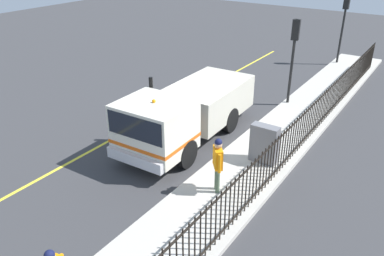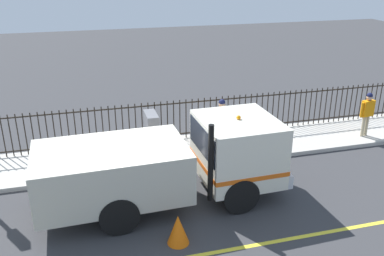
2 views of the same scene
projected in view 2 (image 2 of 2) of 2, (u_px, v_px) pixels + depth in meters
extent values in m
plane|color=#38383A|center=(132.00, 203.00, 11.19)|extent=(60.81, 60.81, 0.00)
cube|color=#B7B2A8|center=(121.00, 158.00, 13.54)|extent=(2.40, 27.64, 0.14)
cube|color=silver|center=(237.00, 148.00, 11.30)|extent=(2.28, 2.06, 1.67)
cube|color=black|center=(238.00, 136.00, 11.17)|extent=(2.10, 2.10, 0.74)
cube|color=beige|center=(112.00, 172.00, 10.47)|extent=(2.33, 3.81, 1.29)
cube|color=silver|center=(272.00, 166.00, 11.85)|extent=(2.12, 0.26, 0.36)
cube|color=#DB5914|center=(237.00, 160.00, 11.44)|extent=(2.30, 2.08, 0.12)
cylinder|color=black|center=(214.00, 162.00, 12.42)|extent=(0.33, 0.97, 0.96)
cylinder|color=black|center=(240.00, 195.00, 10.66)|extent=(0.33, 0.97, 0.96)
cylinder|color=black|center=(109.00, 176.00, 11.59)|extent=(0.33, 0.97, 0.96)
cylinder|color=black|center=(119.00, 215.00, 9.83)|extent=(0.33, 0.97, 0.96)
sphere|color=orange|center=(239.00, 118.00, 10.97)|extent=(0.12, 0.12, 0.12)
cylinder|color=black|center=(211.00, 163.00, 10.09)|extent=(0.14, 0.14, 2.01)
cube|color=orange|center=(222.00, 116.00, 13.79)|extent=(0.48, 0.51, 0.60)
sphere|color=tan|center=(222.00, 105.00, 13.63)|extent=(0.22, 0.22, 0.22)
sphere|color=#14193F|center=(222.00, 102.00, 13.60)|extent=(0.21, 0.21, 0.21)
cylinder|color=#4C6047|center=(222.00, 135.00, 14.12)|extent=(0.12, 0.12, 0.81)
cylinder|color=#4C6047|center=(220.00, 137.00, 13.99)|extent=(0.12, 0.12, 0.81)
cylinder|color=orange|center=(226.00, 115.00, 14.01)|extent=(0.09, 0.09, 0.57)
cylinder|color=orange|center=(217.00, 120.00, 13.59)|extent=(0.09, 0.09, 0.57)
cube|color=orange|center=(368.00, 108.00, 14.73)|extent=(0.27, 0.48, 0.57)
sphere|color=tan|center=(369.00, 98.00, 14.58)|extent=(0.21, 0.21, 0.21)
sphere|color=#14193F|center=(370.00, 96.00, 14.55)|extent=(0.20, 0.20, 0.20)
cylinder|color=tan|center=(366.00, 125.00, 15.01)|extent=(0.11, 0.11, 0.77)
cylinder|color=tan|center=(363.00, 126.00, 14.95)|extent=(0.11, 0.11, 0.77)
cylinder|color=orange|center=(373.00, 108.00, 14.84)|extent=(0.09, 0.09, 0.54)
cylinder|color=orange|center=(362.00, 110.00, 14.64)|extent=(0.09, 0.09, 0.54)
cylinder|color=black|center=(380.00, 100.00, 16.65)|extent=(0.04, 0.04, 1.43)
cylinder|color=black|center=(375.00, 101.00, 16.60)|extent=(0.04, 0.04, 1.43)
cylinder|color=black|center=(370.00, 101.00, 16.55)|extent=(0.04, 0.04, 1.43)
cylinder|color=black|center=(365.00, 101.00, 16.49)|extent=(0.04, 0.04, 1.43)
cylinder|color=black|center=(361.00, 102.00, 16.44)|extent=(0.04, 0.04, 1.43)
cylinder|color=black|center=(356.00, 102.00, 16.38)|extent=(0.04, 0.04, 1.43)
cylinder|color=black|center=(351.00, 103.00, 16.33)|extent=(0.04, 0.04, 1.43)
cylinder|color=black|center=(346.00, 103.00, 16.27)|extent=(0.04, 0.04, 1.43)
cylinder|color=black|center=(341.00, 104.00, 16.22)|extent=(0.04, 0.04, 1.43)
cylinder|color=black|center=(336.00, 104.00, 16.17)|extent=(0.04, 0.04, 1.43)
cylinder|color=black|center=(331.00, 105.00, 16.11)|extent=(0.04, 0.04, 1.43)
cylinder|color=black|center=(326.00, 105.00, 16.06)|extent=(0.04, 0.04, 1.43)
cylinder|color=black|center=(320.00, 106.00, 16.00)|extent=(0.04, 0.04, 1.43)
cylinder|color=black|center=(315.00, 106.00, 15.95)|extent=(0.04, 0.04, 1.43)
cylinder|color=black|center=(310.00, 107.00, 15.89)|extent=(0.04, 0.04, 1.43)
cylinder|color=black|center=(305.00, 107.00, 15.84)|extent=(0.04, 0.04, 1.43)
cylinder|color=black|center=(300.00, 108.00, 15.79)|extent=(0.04, 0.04, 1.43)
cylinder|color=black|center=(294.00, 108.00, 15.73)|extent=(0.04, 0.04, 1.43)
cylinder|color=black|center=(289.00, 109.00, 15.68)|extent=(0.04, 0.04, 1.43)
cylinder|color=black|center=(284.00, 109.00, 15.62)|extent=(0.04, 0.04, 1.43)
cylinder|color=black|center=(278.00, 110.00, 15.57)|extent=(0.04, 0.04, 1.43)
cylinder|color=black|center=(273.00, 110.00, 15.52)|extent=(0.04, 0.04, 1.43)
cylinder|color=black|center=(267.00, 111.00, 15.46)|extent=(0.04, 0.04, 1.43)
cylinder|color=black|center=(262.00, 111.00, 15.41)|extent=(0.04, 0.04, 1.43)
cylinder|color=black|center=(256.00, 112.00, 15.35)|extent=(0.04, 0.04, 1.43)
cylinder|color=black|center=(250.00, 113.00, 15.30)|extent=(0.04, 0.04, 1.43)
cylinder|color=black|center=(245.00, 113.00, 15.24)|extent=(0.04, 0.04, 1.43)
cylinder|color=black|center=(239.00, 114.00, 15.19)|extent=(0.04, 0.04, 1.43)
cylinder|color=black|center=(233.00, 114.00, 15.14)|extent=(0.04, 0.04, 1.43)
cylinder|color=black|center=(228.00, 115.00, 15.08)|extent=(0.04, 0.04, 1.43)
cylinder|color=black|center=(222.00, 115.00, 15.03)|extent=(0.04, 0.04, 1.43)
cylinder|color=black|center=(216.00, 116.00, 14.97)|extent=(0.04, 0.04, 1.43)
cylinder|color=black|center=(210.00, 116.00, 14.92)|extent=(0.04, 0.04, 1.43)
cylinder|color=black|center=(204.00, 117.00, 14.87)|extent=(0.04, 0.04, 1.43)
cylinder|color=black|center=(198.00, 118.00, 14.81)|extent=(0.04, 0.04, 1.43)
cylinder|color=black|center=(192.00, 118.00, 14.76)|extent=(0.04, 0.04, 1.43)
cylinder|color=black|center=(186.00, 119.00, 14.70)|extent=(0.04, 0.04, 1.43)
cylinder|color=black|center=(180.00, 119.00, 14.65)|extent=(0.04, 0.04, 1.43)
cylinder|color=black|center=(174.00, 120.00, 14.59)|extent=(0.04, 0.04, 1.43)
cylinder|color=black|center=(168.00, 121.00, 14.54)|extent=(0.04, 0.04, 1.43)
cylinder|color=black|center=(161.00, 121.00, 14.49)|extent=(0.04, 0.04, 1.43)
cylinder|color=black|center=(155.00, 122.00, 14.43)|extent=(0.04, 0.04, 1.43)
cylinder|color=black|center=(149.00, 122.00, 14.38)|extent=(0.04, 0.04, 1.43)
cylinder|color=black|center=(142.00, 123.00, 14.32)|extent=(0.04, 0.04, 1.43)
cylinder|color=black|center=(136.00, 124.00, 14.27)|extent=(0.04, 0.04, 1.43)
cylinder|color=black|center=(129.00, 124.00, 14.21)|extent=(0.04, 0.04, 1.43)
cylinder|color=black|center=(123.00, 125.00, 14.16)|extent=(0.04, 0.04, 1.43)
cylinder|color=black|center=(116.00, 125.00, 14.11)|extent=(0.04, 0.04, 1.43)
cylinder|color=black|center=(109.00, 126.00, 14.05)|extent=(0.04, 0.04, 1.43)
cylinder|color=black|center=(103.00, 127.00, 14.00)|extent=(0.04, 0.04, 1.43)
cylinder|color=black|center=(96.00, 127.00, 13.94)|extent=(0.04, 0.04, 1.43)
cylinder|color=black|center=(89.00, 128.00, 13.89)|extent=(0.04, 0.04, 1.43)
cylinder|color=black|center=(82.00, 129.00, 13.84)|extent=(0.04, 0.04, 1.43)
cylinder|color=black|center=(75.00, 129.00, 13.78)|extent=(0.04, 0.04, 1.43)
cylinder|color=black|center=(68.00, 130.00, 13.73)|extent=(0.04, 0.04, 1.43)
cylinder|color=black|center=(61.00, 131.00, 13.67)|extent=(0.04, 0.04, 1.43)
cylinder|color=black|center=(54.00, 131.00, 13.62)|extent=(0.04, 0.04, 1.43)
cylinder|color=black|center=(47.00, 132.00, 13.56)|extent=(0.04, 0.04, 1.43)
cylinder|color=black|center=(40.00, 133.00, 13.51)|extent=(0.04, 0.04, 1.43)
cylinder|color=black|center=(33.00, 134.00, 13.46)|extent=(0.04, 0.04, 1.43)
cylinder|color=black|center=(25.00, 134.00, 13.40)|extent=(0.04, 0.04, 1.43)
cylinder|color=black|center=(18.00, 135.00, 13.35)|extent=(0.04, 0.04, 1.43)
cylinder|color=black|center=(11.00, 136.00, 13.29)|extent=(0.04, 0.04, 1.43)
cylinder|color=black|center=(3.00, 136.00, 13.24)|extent=(0.04, 0.04, 1.43)
cube|color=black|center=(115.00, 109.00, 13.88)|extent=(0.04, 23.50, 0.04)
cube|color=black|center=(117.00, 140.00, 14.31)|extent=(0.04, 23.50, 0.04)
cube|color=slate|center=(152.00, 132.00, 13.77)|extent=(0.90, 0.37, 1.29)
cone|color=orange|center=(178.00, 229.00, 9.50)|extent=(0.51, 0.51, 0.73)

